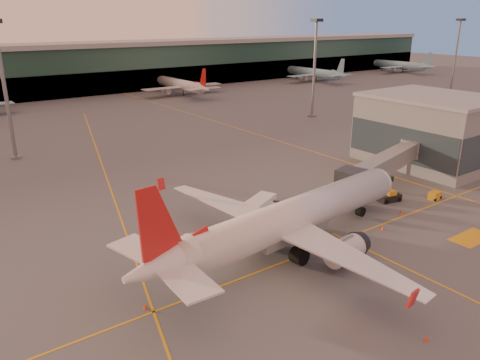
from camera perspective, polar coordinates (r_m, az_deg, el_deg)
ground at (r=52.99m, az=12.99°, el=-10.37°), size 600.00×600.00×0.00m
taxi_markings at (r=83.28m, az=-14.13°, el=0.58°), size 100.12×173.00×0.01m
terminal at (r=175.75m, az=-24.59°, el=11.92°), size 400.00×20.00×17.60m
gate_building at (r=93.09m, az=22.29°, el=5.69°), size 18.40×22.40×12.60m
mast_west_near at (r=97.34m, az=-26.87°, el=10.75°), size 2.40×2.40×25.60m
mast_east_near at (r=129.34m, az=9.10°, el=14.10°), size 2.40×2.40×25.60m
mast_east_far at (r=191.64m, az=24.89°, el=14.19°), size 2.40×2.40×25.60m
distant_aircraft_row at (r=156.76m, az=-18.36°, el=8.74°), size 350.00×34.00×13.00m
main_airplane at (r=53.41m, az=5.85°, el=-4.91°), size 40.73×36.79×12.29m
jet_bridge at (r=77.01m, az=17.71°, el=2.02°), size 25.92×9.35×6.02m
catering_truck at (r=60.19m, az=2.48°, el=-3.75°), size 5.61×4.19×4.00m
gpu_cart at (r=75.71m, az=22.66°, el=-1.76°), size 2.16×1.41×1.21m
pushback_tug at (r=72.58m, az=17.76°, el=-1.95°), size 3.58×2.42×1.69m
cone_nose at (r=68.68m, az=19.03°, el=-3.69°), size 0.41×0.41×0.52m
cone_tail at (r=45.96m, az=-11.45°, el=-14.86°), size 0.41×0.41×0.52m
cone_wing_right at (r=44.24m, az=21.79°, el=-17.51°), size 0.38×0.38×0.49m
cone_wing_left at (r=67.41m, az=-3.43°, el=-3.04°), size 0.44×0.44×0.56m
cone_fwd at (r=62.82m, az=17.07°, el=-5.59°), size 0.47×0.47×0.60m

